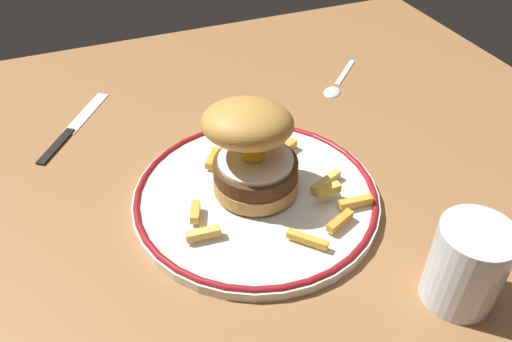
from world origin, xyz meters
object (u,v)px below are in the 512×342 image
water_glass (465,269)px  knife (69,131)px  dinner_plate (256,195)px  spoon (335,86)px  burger (251,146)px

water_glass → knife: 53.35cm
water_glass → dinner_plate: bearing=123.5°
dinner_plate → knife: (-19.08, 22.66, -0.58)cm
spoon → knife: bearing=175.5°
knife → burger: bearing=-48.6°
burger → spoon: (21.44, 18.36, -6.97)cm
dinner_plate → spoon: 28.91cm
water_glass → spoon: 40.25cm
dinner_plate → spoon: (21.34, 19.50, -0.48)cm
burger → knife: (-18.98, 21.53, -7.06)cm
water_glass → knife: (-32.16, 42.40, -3.71)cm
dinner_plate → knife: size_ratio=1.85×
burger → dinner_plate: bearing=-84.7°
knife → spoon: bearing=-4.5°
water_glass → spoon: (8.25, 39.23, -3.61)cm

